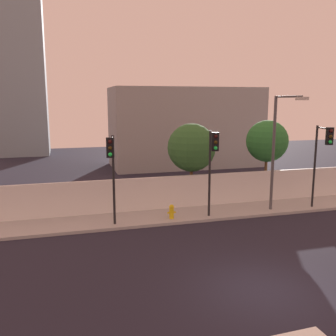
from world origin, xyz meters
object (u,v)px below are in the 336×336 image
(traffic_light_left, at_px, (323,149))
(traffic_light_center, at_px, (213,156))
(traffic_light_right, at_px, (112,162))
(street_lamp_curbside, at_px, (278,143))
(roadside_tree_midleft, at_px, (267,141))
(roadside_tree_leftmost, at_px, (192,148))
(fire_hydrant, at_px, (172,211))

(traffic_light_left, height_order, traffic_light_center, traffic_light_left)
(traffic_light_right, bearing_deg, street_lamp_curbside, 2.77)
(traffic_light_right, height_order, roadside_tree_midleft, roadside_tree_midleft)
(street_lamp_curbside, bearing_deg, traffic_light_right, -177.23)
(traffic_light_center, bearing_deg, traffic_light_right, -179.48)
(roadside_tree_leftmost, bearing_deg, traffic_light_left, -31.59)
(traffic_light_left, distance_m, roadside_tree_leftmost, 7.12)
(traffic_light_left, xyz_separation_m, fire_hydrant, (-8.10, 0.87, -2.98))
(traffic_light_center, bearing_deg, roadside_tree_midleft, 34.54)
(roadside_tree_midleft, bearing_deg, traffic_light_center, -145.46)
(traffic_light_right, bearing_deg, roadside_tree_leftmost, 34.61)
(fire_hydrant, bearing_deg, traffic_light_center, -17.55)
(traffic_light_right, distance_m, fire_hydrant, 4.18)
(fire_hydrant, height_order, roadside_tree_leftmost, roadside_tree_leftmost)
(street_lamp_curbside, relative_size, roadside_tree_leftmost, 1.29)
(traffic_light_right, xyz_separation_m, roadside_tree_leftmost, (5.09, 3.52, 0.05))
(traffic_light_center, bearing_deg, street_lamp_curbside, 5.68)
(traffic_light_left, xyz_separation_m, traffic_light_right, (-11.15, 0.21, -0.20))
(street_lamp_curbside, distance_m, roadside_tree_midleft, 3.32)
(traffic_light_center, distance_m, roadside_tree_leftmost, 3.47)
(traffic_light_left, xyz_separation_m, traffic_light_center, (-6.17, 0.26, -0.13))
(street_lamp_curbside, bearing_deg, roadside_tree_leftmost, 140.41)
(fire_hydrant, distance_m, roadside_tree_leftmost, 4.52)
(traffic_light_right, xyz_separation_m, fire_hydrant, (3.05, 0.66, -2.78))
(street_lamp_curbside, distance_m, roadside_tree_leftmost, 4.87)
(fire_hydrant, bearing_deg, traffic_light_right, -167.85)
(traffic_light_center, relative_size, roadside_tree_midleft, 0.90)
(traffic_light_right, relative_size, fire_hydrant, 5.89)
(street_lamp_curbside, height_order, roadside_tree_leftmost, street_lamp_curbside)
(street_lamp_curbside, height_order, fire_hydrant, street_lamp_curbside)
(fire_hydrant, bearing_deg, street_lamp_curbside, -2.27)
(traffic_light_right, distance_m, street_lamp_curbside, 8.86)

